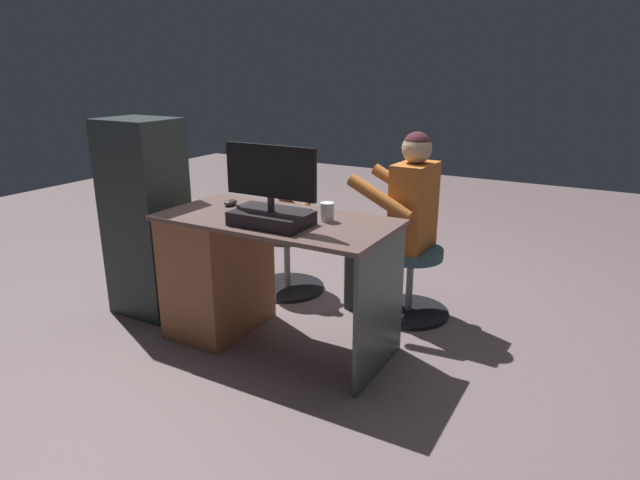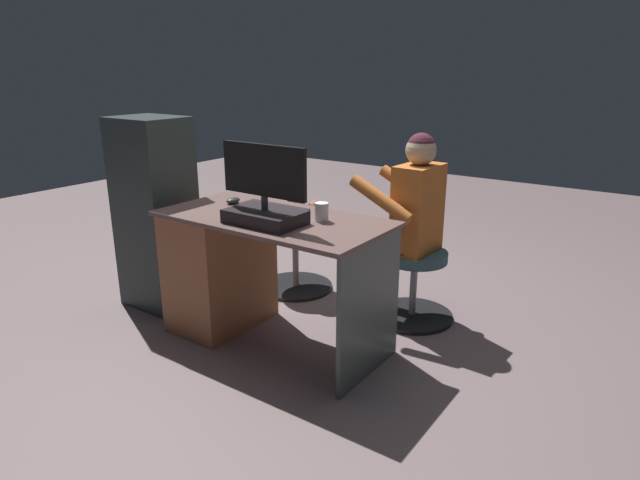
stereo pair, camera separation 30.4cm
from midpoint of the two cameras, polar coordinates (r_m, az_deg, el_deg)
name	(u,v)px [view 2 (the right image)]	position (r m, az deg, el deg)	size (l,w,h in m)	color
ground_plane	(319,314)	(3.55, 2.41, -7.79)	(10.00, 10.00, 0.00)	slate
desk	(231,265)	(3.26, -6.66, -2.66)	(1.28, 0.63, 0.75)	brown
monitor	(265,201)	(2.79, -2.69, 4.05)	(0.52, 0.25, 0.41)	black
keyboard	(273,208)	(3.09, -2.10, 3.35)	(0.42, 0.14, 0.02)	black
computer_mouse	(233,201)	(3.24, -6.41, 4.08)	(0.06, 0.10, 0.04)	#282A22
cup	(322,212)	(2.85, 3.22, 2.90)	(0.07, 0.07, 0.10)	white
tv_remote	(246,212)	(3.02, -4.86, 2.94)	(0.04, 0.15, 0.02)	black
office_chair_teddy	(295,255)	(3.85, -0.33, -1.62)	(0.52, 0.52, 0.44)	black
teddy_bear	(296,205)	(3.76, -0.22, 3.66)	(0.26, 0.27, 0.38)	#A4664C
visitor_chair	(414,281)	(3.48, 12.22, -4.25)	(0.51, 0.51, 0.44)	black
person	(405,213)	(3.38, 11.39, 2.76)	(0.52, 0.49, 1.16)	#C46B2B
equipment_rack	(156,214)	(3.63, -14.48, 2.59)	(0.44, 0.36, 1.23)	#283332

